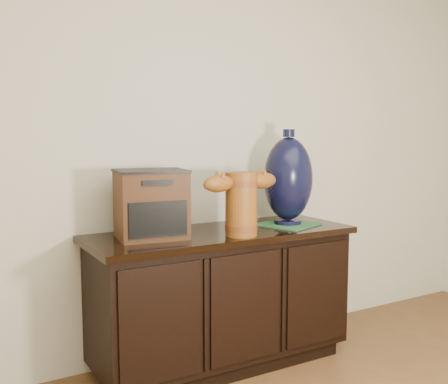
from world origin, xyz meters
TOP-DOWN VIEW (x-y plane):
  - sideboard at (0.00, 2.23)m, footprint 1.46×0.56m
  - terracotta_vessel at (0.02, 2.06)m, footprint 0.47×0.19m
  - tv_radio at (-0.40, 2.24)m, footprint 0.38×0.32m
  - green_mat at (0.42, 2.19)m, footprint 0.37×0.37m
  - lamp_base at (0.42, 2.19)m, footprint 0.36×0.36m
  - spray_can at (-0.18, 2.44)m, footprint 0.07×0.07m

SIDE VIEW (x-z plane):
  - sideboard at x=0.00m, z-range 0.01..0.76m
  - green_mat at x=0.42m, z-range 0.76..0.76m
  - spray_can at x=-0.18m, z-range 0.75..0.94m
  - tv_radio at x=-0.40m, z-range 0.75..1.10m
  - terracotta_vessel at x=0.02m, z-range 0.78..1.10m
  - lamp_base at x=0.42m, z-range 0.75..1.29m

